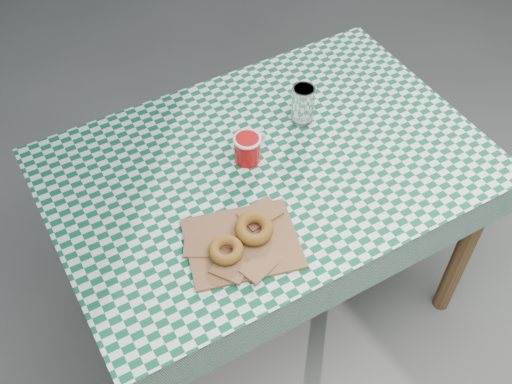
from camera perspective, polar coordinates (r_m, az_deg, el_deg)
ground at (r=2.34m, az=-1.97°, el=-12.58°), size 60.00×60.00×0.00m
table at (r=2.09m, az=1.00°, el=-4.47°), size 1.32×0.93×0.75m
tablecloth at (r=1.80m, az=1.16°, el=2.65°), size 1.34×0.95×0.01m
paper_bag at (r=1.60m, az=-1.28°, el=-4.75°), size 0.35×0.32×0.02m
bagel_front at (r=1.56m, az=-2.82°, el=-5.45°), size 0.11×0.11×0.03m
bagel_back at (r=1.60m, az=-0.19°, el=-3.42°), size 0.13×0.13×0.03m
coffee_mug at (r=1.78m, az=-0.82°, el=4.05°), size 0.18×0.18×0.09m
drinking_glass at (r=1.89m, az=4.39°, el=8.14°), size 0.08×0.08×0.13m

